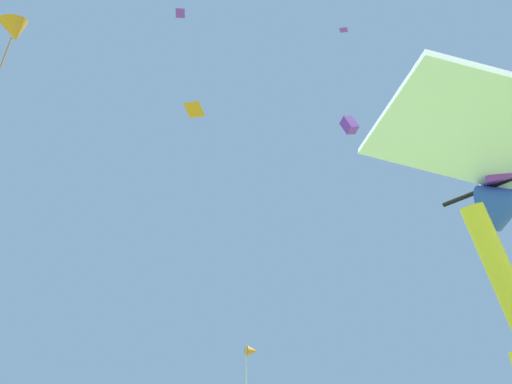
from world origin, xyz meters
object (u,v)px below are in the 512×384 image
at_px(distant_kite_orange_far_center, 195,109).
at_px(distant_kite_orange_low_left, 14,31).
at_px(distant_kite_purple_mid_right, 344,30).
at_px(distant_kite_purple_high_left, 349,125).
at_px(marker_flag, 251,359).
at_px(distant_kite_purple_high_right, 180,13).

bearing_deg(distant_kite_orange_far_center, distant_kite_orange_low_left, -177.03).
distance_m(distant_kite_purple_mid_right, distant_kite_purple_high_left, 6.90).
bearing_deg(distant_kite_orange_far_center, distant_kite_purple_high_left, -7.79).
relative_size(distant_kite_purple_mid_right, distant_kite_purple_high_left, 0.46).
height_order(distant_kite_orange_far_center, marker_flag, distant_kite_orange_far_center).
xyz_separation_m(distant_kite_orange_low_left, marker_flag, (7.54, -3.17, -10.38)).
distance_m(distant_kite_orange_far_center, marker_flag, 10.07).
relative_size(distant_kite_purple_high_right, marker_flag, 0.32).
xyz_separation_m(distant_kite_purple_high_right, distant_kite_orange_low_left, (-6.07, -3.88, -8.30)).
bearing_deg(distant_kite_purple_high_right, distant_kite_purple_high_left, -31.26).
height_order(distant_kite_purple_mid_right, distant_kite_purple_high_left, distant_kite_purple_mid_right).
height_order(distant_kite_purple_high_right, marker_flag, distant_kite_purple_high_right).
bearing_deg(distant_kite_purple_mid_right, marker_flag, -156.28).
bearing_deg(distant_kite_orange_far_center, distant_kite_purple_mid_right, -4.22).
xyz_separation_m(distant_kite_purple_high_left, distant_kite_orange_low_left, (-13.46, 0.60, 0.31)).
xyz_separation_m(distant_kite_orange_far_center, marker_flag, (0.98, -3.51, -9.39)).
bearing_deg(distant_kite_purple_high_left, marker_flag, -156.56).
bearing_deg(distant_kite_purple_high_right, distant_kite_purple_mid_right, -26.71).
bearing_deg(distant_kite_purple_mid_right, distant_kite_purple_high_left, -154.19).
bearing_deg(distant_kite_purple_high_right, marker_flag, -78.23).
relative_size(distant_kite_purple_high_left, distant_kite_orange_low_left, 0.42).
distance_m(distant_kite_orange_low_left, marker_flag, 13.22).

